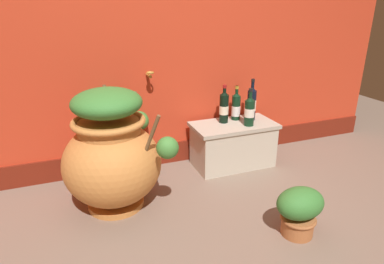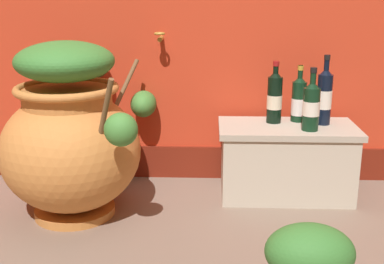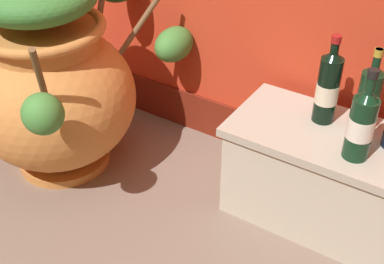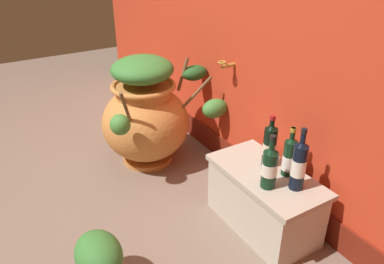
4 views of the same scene
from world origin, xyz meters
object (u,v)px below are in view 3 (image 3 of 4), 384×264
object	(u,v)px
wine_bottle_back	(328,85)
wine_bottle_left	(362,122)
terracotta_urn	(54,81)
wine_bottle_right	(368,98)

from	to	relation	value
wine_bottle_back	wine_bottle_left	bearing A→B (deg)	-41.40
terracotta_urn	wine_bottle_left	distance (m)	1.12
terracotta_urn	wine_bottle_right	bearing A→B (deg)	17.98
wine_bottle_left	wine_bottle_right	size ratio (longest dim) A/B	1.05
wine_bottle_left	terracotta_urn	bearing A→B (deg)	-170.72
wine_bottle_right	wine_bottle_back	xyz separation A→B (m)	(-0.13, -0.03, 0.02)
terracotta_urn	wine_bottle_right	size ratio (longest dim) A/B	3.04
wine_bottle_left	wine_bottle_back	xyz separation A→B (m)	(-0.16, 0.14, 0.01)
wine_bottle_left	wine_bottle_back	bearing A→B (deg)	138.60
wine_bottle_left	wine_bottle_back	size ratio (longest dim) A/B	0.97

